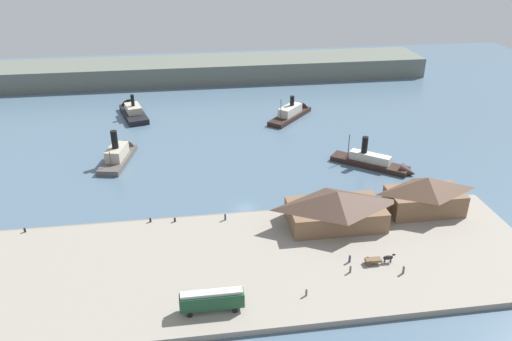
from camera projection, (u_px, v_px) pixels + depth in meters
The scene contains 20 objects.
ground_plane at pixel (245, 208), 115.95m from camera, with size 320.00×320.00×0.00m, color slate.
quay_promenade at pixel (260, 263), 96.18m from camera, with size 110.00×36.00×1.20m, color gray.
seawall_edge at pixel (247, 214), 112.54m from camera, with size 110.00×0.80×1.00m, color slate.
ferry_shed_customs_shed at pixel (336, 208), 106.03m from camera, with size 20.58×11.53×7.85m.
ferry_shed_central_terminal at pixel (425, 194), 110.58m from camera, with size 16.73×8.98×8.46m.
street_tram at pixel (212, 299), 82.47m from camera, with size 10.71×2.41×4.00m.
horse_cart at pixel (379, 259), 94.75m from camera, with size 5.87×1.47×1.87m.
pedestrian_walking_east at pixel (225, 217), 108.77m from camera, with size 0.42×0.42×1.71m.
pedestrian_near_west_shed at pixel (404, 270), 92.03m from camera, with size 0.44×0.44×1.79m.
pedestrian_by_tram at pixel (350, 269), 92.31m from camera, with size 0.40×0.40×1.63m.
pedestrian_near_cart at pixel (350, 259), 95.12m from camera, with size 0.43×0.43×1.74m.
pedestrian_standing_center at pixel (306, 292), 86.55m from camera, with size 0.38×0.38×1.54m.
mooring_post_center_west at pixel (175, 220), 108.27m from camera, with size 0.44×0.44×0.90m, color black.
mooring_post_center_east at pixel (150, 220), 108.16m from camera, with size 0.44×0.44×0.90m, color black.
mooring_post_east at pixel (25, 230), 104.59m from camera, with size 0.44×0.44×0.90m, color black.
ferry_moored_east at pixel (294, 112), 170.69m from camera, with size 18.87×20.48×10.07m.
ferry_approaching_west at pixel (120, 153), 139.52m from camera, with size 9.53×20.45×11.43m.
ferry_near_quay at pixel (379, 164), 134.41m from camera, with size 20.78×18.08×9.68m.
ferry_departing_north at pixel (132, 111), 172.54m from camera, with size 11.49×21.87×10.05m.
far_headland at pixel (213, 69), 211.69m from camera, with size 180.00×24.00×8.00m, color #60665B.
Camera 1 is at (-12.05, -99.30, 59.34)m, focal length 34.96 mm.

